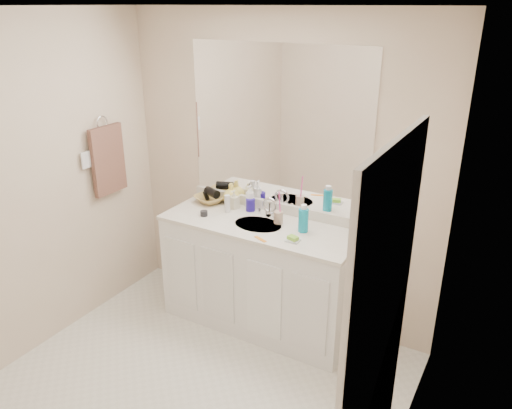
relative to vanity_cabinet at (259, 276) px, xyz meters
name	(u,v)px	position (x,y,z in m)	size (l,w,h in m)	color
floor	(181,402)	(0.00, -1.02, -0.42)	(2.60, 2.60, 0.00)	silver
ceiling	(152,6)	(0.00, -1.02, 1.97)	(2.60, 2.60, 0.02)	white
wall_back	(277,173)	(0.00, 0.28, 0.77)	(2.60, 0.02, 2.40)	beige
wall_left	(20,195)	(-1.30, -1.02, 0.77)	(0.02, 2.60, 2.40)	beige
wall_right	(401,300)	(1.30, -1.02, 0.77)	(0.02, 2.60, 2.40)	beige
vanity_cabinet	(259,276)	(0.00, 0.00, 0.00)	(1.50, 0.55, 0.85)	white
countertop	(259,225)	(0.00, 0.00, 0.44)	(1.52, 0.57, 0.03)	silver
backsplash	(276,207)	(0.00, 0.26, 0.50)	(1.52, 0.03, 0.08)	silver
sink_basin	(258,226)	(0.00, -0.02, 0.44)	(0.37, 0.37, 0.02)	beige
faucet	(270,209)	(0.00, 0.16, 0.51)	(0.02, 0.02, 0.11)	silver
mirror	(277,127)	(0.00, 0.27, 1.14)	(1.48, 0.01, 1.20)	white
blue_mug	(251,205)	(-0.18, 0.18, 0.50)	(0.07, 0.07, 0.10)	navy
tan_cup	(278,217)	(0.12, 0.08, 0.50)	(0.07, 0.07, 0.09)	tan
toothbrush	(280,205)	(0.13, 0.08, 0.60)	(0.01, 0.01, 0.22)	#F9419F
mouthwash_bottle	(303,220)	(0.34, 0.04, 0.54)	(0.07, 0.07, 0.17)	#0E90B1
soap_dish	(293,240)	(0.35, -0.15, 0.46)	(0.09, 0.08, 0.01)	silver
green_soap	(293,238)	(0.35, -0.15, 0.48)	(0.07, 0.05, 0.03)	#79B92D
orange_comb	(260,239)	(0.14, -0.23, 0.46)	(0.11, 0.02, 0.00)	orange
dark_jar	(204,213)	(-0.44, -0.09, 0.48)	(0.06, 0.06, 0.04)	black
extra_white_bottle	(227,204)	(-0.33, 0.07, 0.53)	(0.04, 0.04, 0.14)	silver
soap_bottle_white	(250,197)	(-0.20, 0.20, 0.56)	(0.08, 0.08, 0.20)	white
soap_bottle_cream	(234,199)	(-0.32, 0.16, 0.53)	(0.07, 0.07, 0.15)	beige
soap_bottle_yellow	(231,194)	(-0.39, 0.22, 0.54)	(0.14, 0.14, 0.18)	#EAD35B
wicker_basket	(210,199)	(-0.56, 0.17, 0.48)	(0.24, 0.24, 0.06)	#A98644
hair_dryer	(212,192)	(-0.54, 0.17, 0.54)	(0.07, 0.07, 0.14)	black
towel_ring	(102,123)	(-1.27, -0.25, 1.12)	(0.11, 0.11, 0.01)	silver
hand_towel	(108,160)	(-1.25, -0.25, 0.82)	(0.04, 0.32, 0.55)	#492F27
switch_plate	(86,160)	(-1.27, -0.45, 0.88)	(0.01, 0.09, 0.13)	white
door	(373,377)	(1.29, -1.32, 0.57)	(0.02, 0.82, 2.00)	silver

